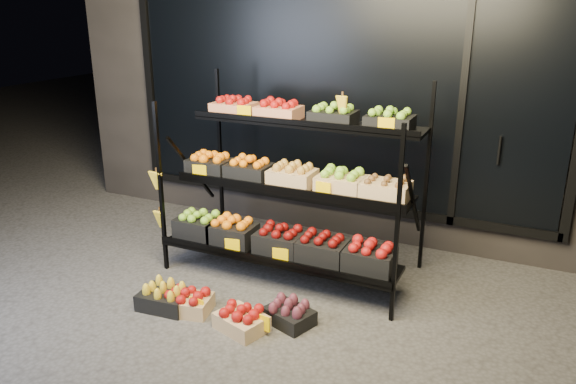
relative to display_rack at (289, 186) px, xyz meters
The scene contains 9 objects.
ground 0.99m from the display_rack, 88.63° to the right, with size 24.00×24.00×0.00m, color #514F4C.
building 2.21m from the display_rack, 89.58° to the left, with size 6.00×2.08×3.50m.
display_rack is the anchor object (origin of this frame).
tag_floor_a 1.27m from the display_rack, 106.71° to the right, with size 0.13×0.01×0.12m, color #FFCA00.
tag_floor_b 1.26m from the display_rack, 75.98° to the right, with size 0.13×0.01×0.12m, color #FFCA00.
floor_crate_left 1.25m from the display_rack, 113.62° to the right, with size 0.40×0.33×0.19m.
floor_crate_midleft 1.35m from the display_rack, 121.73° to the right, with size 0.41×0.32×0.20m.
floor_crate_midright 1.23m from the display_rack, 85.13° to the right, with size 0.42×0.36×0.19m.
floor_crate_right 1.11m from the display_rack, 64.90° to the right, with size 0.40×0.35×0.18m.
Camera 1 is at (1.87, -3.48, 2.27)m, focal length 35.00 mm.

